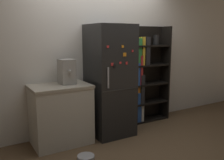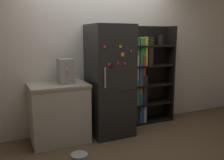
# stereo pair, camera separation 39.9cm
# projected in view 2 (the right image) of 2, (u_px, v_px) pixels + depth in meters

# --- Properties ---
(ground_plane) EXTENTS (16.00, 16.00, 0.00)m
(ground_plane) POSITION_uv_depth(u_px,v_px,m) (113.00, 135.00, 3.99)
(ground_plane) COLOR brown
(wall_back) EXTENTS (8.00, 0.05, 2.60)m
(wall_back) POSITION_uv_depth(u_px,v_px,m) (101.00, 52.00, 4.19)
(wall_back) COLOR white
(wall_back) RESTS_ON ground_plane
(refrigerator) EXTENTS (0.64, 0.67, 1.75)m
(refrigerator) POSITION_uv_depth(u_px,v_px,m) (110.00, 80.00, 3.95)
(refrigerator) COLOR black
(refrigerator) RESTS_ON ground_plane
(bookshelf) EXTENTS (0.93, 0.28, 1.74)m
(bookshelf) POSITION_uv_depth(u_px,v_px,m) (143.00, 79.00, 4.45)
(bookshelf) COLOR black
(bookshelf) RESTS_ON ground_plane
(kitchen_counter) EXTENTS (0.84, 0.59, 0.88)m
(kitchen_counter) POSITION_uv_depth(u_px,v_px,m) (59.00, 113.00, 3.72)
(kitchen_counter) COLOR beige
(kitchen_counter) RESTS_ON ground_plane
(espresso_machine) EXTENTS (0.21, 0.30, 0.36)m
(espresso_machine) POSITION_uv_depth(u_px,v_px,m) (65.00, 71.00, 3.70)
(espresso_machine) COLOR #A5A39E
(espresso_machine) RESTS_ON kitchen_counter
(pet_bowl) EXTENTS (0.23, 0.23, 0.04)m
(pet_bowl) POSITION_uv_depth(u_px,v_px,m) (79.00, 155.00, 3.28)
(pet_bowl) COLOR #B7B7BC
(pet_bowl) RESTS_ON ground_plane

